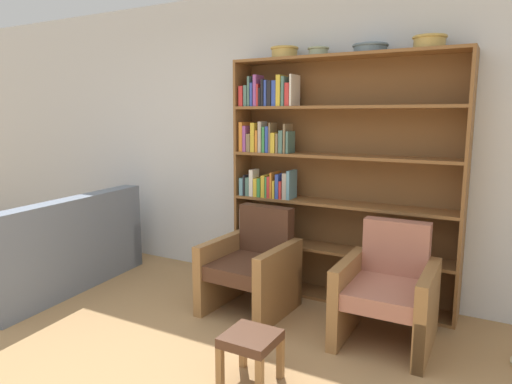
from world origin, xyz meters
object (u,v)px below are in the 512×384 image
(bookshelf, at_px, (319,181))
(footstool, at_px, (251,344))
(bowl_stoneware, at_px, (284,52))
(bowl_sage, at_px, (370,48))
(couch, at_px, (52,254))
(armchair_leather, at_px, (252,266))
(bowl_slate, at_px, (318,51))
(armchair_cushioned, at_px, (388,291))
(bowl_terracotta, at_px, (430,41))

(bookshelf, height_order, footstool, bookshelf)
(bowl_stoneware, xyz_separation_m, bowl_sage, (0.76, 0.00, -0.02))
(couch, height_order, armchair_leather, couch)
(bookshelf, relative_size, bowl_slate, 11.52)
(bowl_slate, bearing_deg, armchair_cushioned, -34.97)
(bowl_terracotta, xyz_separation_m, armchair_cushioned, (-0.09, -0.55, -1.78))
(bookshelf, distance_m, bowl_sage, 1.17)
(bowl_stoneware, height_order, bowl_slate, bowl_stoneware)
(couch, relative_size, armchair_cushioned, 2.12)
(footstool, bearing_deg, bookshelf, 96.73)
(armchair_cushioned, bearing_deg, bowl_terracotta, -100.35)
(bowl_sage, xyz_separation_m, couch, (-2.68, -1.03, -1.83))
(bookshelf, bearing_deg, bowl_slate, -149.91)
(armchair_leather, distance_m, footstool, 1.10)
(bowl_stoneware, bearing_deg, couch, -151.88)
(bowl_slate, xyz_separation_m, bowl_sage, (0.44, 0.00, -0.00))
(bookshelf, height_order, couch, bookshelf)
(armchair_leather, bearing_deg, bookshelf, -119.14)
(bowl_sage, bearing_deg, couch, -159.01)
(bowl_terracotta, relative_size, footstool, 0.80)
(couch, xyz_separation_m, armchair_cushioned, (3.03, 0.48, 0.06))
(bookshelf, bearing_deg, bowl_terracotta, -1.02)
(bookshelf, distance_m, bowl_stoneware, 1.16)
(footstool, bearing_deg, armchair_cushioned, 58.48)
(bowl_stoneware, height_order, armchair_leather, bowl_stoneware)
(couch, height_order, armchair_cushioned, couch)
(bookshelf, bearing_deg, armchair_cushioned, -36.63)
(bowl_sage, height_order, couch, bowl_sage)
(bowl_sage, relative_size, armchair_cushioned, 0.34)
(bookshelf, xyz_separation_m, footstool, (0.18, -1.52, -0.79))
(bowl_slate, height_order, bowl_sage, bowl_slate)
(bookshelf, distance_m, bowl_slate, 1.10)
(bookshelf, relative_size, footstool, 6.62)
(bowl_sage, height_order, footstool, bowl_sage)
(couch, height_order, footstool, couch)
(footstool, bearing_deg, armchair_leather, 119.05)
(footstool, bearing_deg, bowl_terracotta, 65.77)
(bowl_stoneware, xyz_separation_m, bowl_slate, (0.31, 0.00, -0.01))
(bowl_terracotta, height_order, couch, bowl_terracotta)
(armchair_leather, height_order, footstool, armchair_leather)
(bowl_terracotta, bearing_deg, footstool, -114.23)
(footstool, bearing_deg, bowl_slate, 97.78)
(bowl_sage, bearing_deg, armchair_cushioned, -57.65)
(bowl_stoneware, relative_size, bowl_sage, 0.87)
(couch, distance_m, footstool, 2.49)
(couch, bearing_deg, bowl_slate, -71.09)
(bowl_stoneware, bearing_deg, bowl_slate, 0.00)
(bowl_stoneware, bearing_deg, bowl_sage, 0.00)
(bookshelf, distance_m, bowl_terracotta, 1.41)
(footstool, bearing_deg, bowl_stoneware, 109.07)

